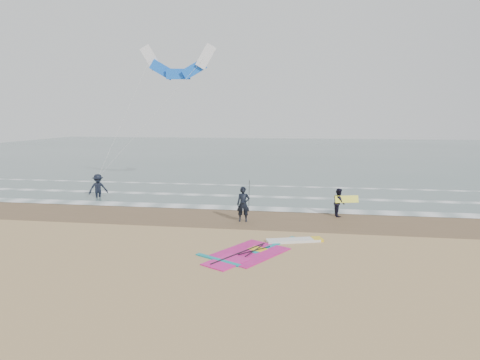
% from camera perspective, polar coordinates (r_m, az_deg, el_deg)
% --- Properties ---
extents(ground, '(120.00, 120.00, 0.00)m').
position_cam_1_polar(ground, '(17.30, 3.37, -9.83)').
color(ground, tan).
rests_on(ground, ground).
extents(sea_water, '(120.00, 80.00, 0.02)m').
position_cam_1_polar(sea_water, '(64.59, 7.60, 3.66)').
color(sea_water, '#47605E').
rests_on(sea_water, ground).
extents(wet_sand_band, '(120.00, 5.00, 0.01)m').
position_cam_1_polar(wet_sand_band, '(23.05, 4.85, -5.14)').
color(wet_sand_band, brown).
rests_on(wet_sand_band, ground).
extents(foam_waterline, '(120.00, 9.15, 0.02)m').
position_cam_1_polar(foam_waterline, '(27.37, 5.53, -2.91)').
color(foam_waterline, white).
rests_on(foam_waterline, ground).
extents(windsurf_rig, '(5.06, 4.79, 0.12)m').
position_cam_1_polar(windsurf_rig, '(17.76, 3.05, -9.22)').
color(windsurf_rig, white).
rests_on(windsurf_rig, ground).
extents(person_standing, '(0.70, 0.50, 1.83)m').
position_cam_1_polar(person_standing, '(22.17, 0.44, -3.25)').
color(person_standing, black).
rests_on(person_standing, ground).
extents(person_walking, '(0.68, 0.82, 1.55)m').
position_cam_1_polar(person_walking, '(23.98, 13.05, -2.92)').
color(person_walking, black).
rests_on(person_walking, ground).
extents(person_wading, '(1.43, 1.35, 1.95)m').
position_cam_1_polar(person_wading, '(30.13, -18.42, -0.43)').
color(person_wading, black).
rests_on(person_wading, ground).
extents(held_pole, '(0.17, 0.86, 1.82)m').
position_cam_1_polar(held_pole, '(22.04, 1.21, -2.18)').
color(held_pole, black).
rests_on(held_pole, ground).
extents(carried_kiteboard, '(1.30, 0.51, 0.39)m').
position_cam_1_polar(carried_kiteboard, '(23.87, 14.04, -2.50)').
color(carried_kiteboard, yellow).
rests_on(carried_kiteboard, ground).
extents(surf_kite, '(7.10, 5.28, 9.37)m').
position_cam_1_polar(surf_kite, '(32.99, -8.30, 14.84)').
color(surf_kite, white).
rests_on(surf_kite, ground).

